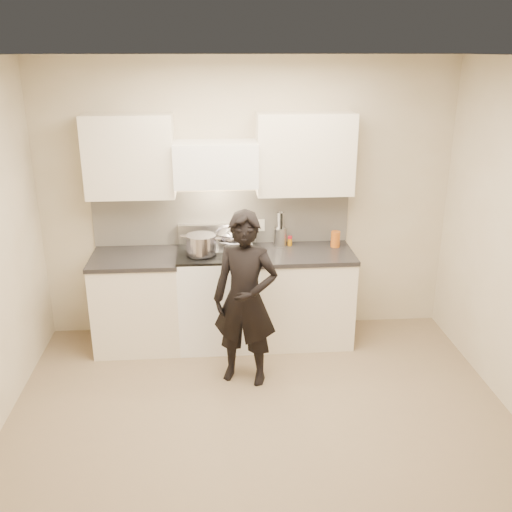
# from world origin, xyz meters

# --- Properties ---
(ground_plane) EXTENTS (4.00, 4.00, 0.00)m
(ground_plane) POSITION_xyz_m (0.00, 0.00, 0.00)
(ground_plane) COLOR #7F6A4F
(room_shell) EXTENTS (4.04, 3.54, 2.70)m
(room_shell) POSITION_xyz_m (-0.06, 0.37, 1.60)
(room_shell) COLOR beige
(room_shell) RESTS_ON ground
(stove) EXTENTS (0.76, 0.65, 0.96)m
(stove) POSITION_xyz_m (-0.30, 1.42, 0.47)
(stove) COLOR white
(stove) RESTS_ON ground
(counter_right) EXTENTS (0.92, 0.67, 0.92)m
(counter_right) POSITION_xyz_m (0.53, 1.43, 0.46)
(counter_right) COLOR #EFE5CF
(counter_right) RESTS_ON ground
(counter_left) EXTENTS (0.82, 0.67, 0.92)m
(counter_left) POSITION_xyz_m (-1.08, 1.43, 0.46)
(counter_left) COLOR #EFE5CF
(counter_left) RESTS_ON ground
(wok) EXTENTS (0.35, 0.42, 0.28)m
(wok) POSITION_xyz_m (-0.15, 1.55, 1.05)
(wok) COLOR #B5B2C5
(wok) RESTS_ON stove
(stock_pot) EXTENTS (0.38, 0.35, 0.18)m
(stock_pot) POSITION_xyz_m (-0.45, 1.32, 1.05)
(stock_pot) COLOR #B5B2C5
(stock_pot) RESTS_ON stove
(utensil_crock) EXTENTS (0.12, 0.12, 0.33)m
(utensil_crock) POSITION_xyz_m (0.32, 1.63, 1.02)
(utensil_crock) COLOR beige
(utensil_crock) RESTS_ON counter_right
(spice_jar) EXTENTS (0.04, 0.04, 0.10)m
(spice_jar) POSITION_xyz_m (0.41, 1.61, 0.97)
(spice_jar) COLOR #C47B08
(spice_jar) RESTS_ON counter_right
(oil_glass) EXTENTS (0.09, 0.09, 0.16)m
(oil_glass) POSITION_xyz_m (0.85, 1.54, 1.00)
(oil_glass) COLOR #B75718
(oil_glass) RESTS_ON counter_right
(person) EXTENTS (0.64, 0.52, 1.52)m
(person) POSITION_xyz_m (-0.08, 0.71, 0.76)
(person) COLOR black
(person) RESTS_ON ground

